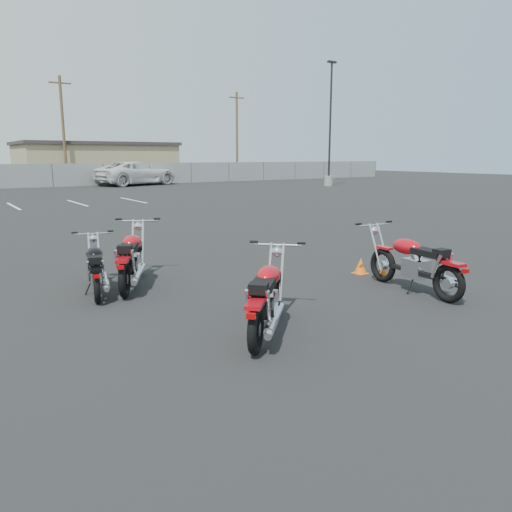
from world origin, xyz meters
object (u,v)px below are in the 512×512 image
motorcycle_front_red (132,259)px  motorcycle_third_red (267,298)px  motorcycle_second_black (96,268)px  white_van (136,167)px  motorcycle_rear_red (415,263)px

motorcycle_front_red → motorcycle_third_red: motorcycle_front_red is taller
motorcycle_front_red → motorcycle_second_black: (-0.69, -0.10, -0.08)m
motorcycle_second_black → motorcycle_third_red: (1.34, -3.35, 0.06)m
motorcycle_front_red → motorcycle_second_black: 0.70m
motorcycle_second_black → motorcycle_third_red: 3.61m
motorcycle_front_red → white_van: bearing=69.4°
motorcycle_front_red → motorcycle_second_black: size_ratio=1.13×
motorcycle_front_red → motorcycle_third_red: (0.65, -3.45, -0.02)m
motorcycle_front_red → motorcycle_third_red: size_ratio=1.18×
motorcycle_third_red → white_van: (11.24, 35.07, 1.03)m
motorcycle_front_red → motorcycle_rear_red: bearing=-37.9°
motorcycle_third_red → motorcycle_rear_red: motorcycle_rear_red is taller
motorcycle_second_black → white_van: size_ratio=0.25×
motorcycle_third_red → motorcycle_front_red: bearing=100.6°
motorcycle_front_red → motorcycle_rear_red: 5.14m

